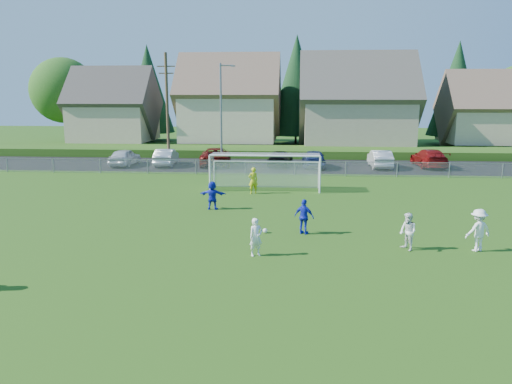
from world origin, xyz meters
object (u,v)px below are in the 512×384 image
(player_white_b, at_px, (408,232))
(car_f, at_px, (380,159))
(player_white_c, at_px, (478,230))
(player_blue_a, at_px, (304,217))
(player_blue_b, at_px, (212,195))
(car_a, at_px, (125,157))
(car_b, at_px, (166,157))
(goalkeeper, at_px, (253,180))
(soccer_ball, at_px, (265,231))
(soccer_goal, at_px, (265,166))
(player_white_a, at_px, (256,237))
(car_c, at_px, (216,156))
(car_d, at_px, (280,158))
(car_e, at_px, (314,159))
(car_g, at_px, (429,158))

(player_white_b, bearing_deg, car_f, 147.59)
(player_white_c, bearing_deg, player_blue_a, -36.55)
(player_blue_b, distance_m, car_a, 19.89)
(car_f, bearing_deg, car_b, 0.53)
(goalkeeper, xyz_separation_m, car_b, (-9.01, 12.32, -0.11))
(car_a, bearing_deg, soccer_ball, 125.28)
(soccer_ball, distance_m, soccer_goal, 11.00)
(player_white_c, relative_size, player_blue_b, 1.11)
(player_white_a, distance_m, player_blue_b, 8.61)
(player_white_b, bearing_deg, car_b, -171.25)
(player_white_b, xyz_separation_m, car_c, (-12.02, 24.39, 0.01))
(goalkeeper, relative_size, soccer_goal, 0.23)
(player_blue_b, bearing_deg, car_f, -123.02)
(player_white_b, xyz_separation_m, car_f, (2.71, 23.97, -0.01))
(player_white_a, distance_m, goalkeeper, 12.77)
(car_f, bearing_deg, player_white_c, 90.40)
(car_b, height_order, car_d, car_b)
(player_white_b, relative_size, soccer_goal, 0.21)
(car_b, xyz_separation_m, car_d, (10.36, 0.46, -0.07))
(car_f, bearing_deg, player_white_a, 70.38)
(soccer_ball, height_order, player_white_b, player_white_b)
(player_white_a, bearing_deg, goalkeeper, 64.67)
(car_b, relative_size, car_d, 0.98)
(player_white_c, height_order, player_blue_a, player_white_c)
(player_white_c, xyz_separation_m, car_c, (-14.90, 24.27, -0.09))
(goalkeeper, bearing_deg, player_blue_a, 87.13)
(car_e, height_order, soccer_goal, soccer_goal)
(player_blue_a, relative_size, goalkeeper, 0.95)
(player_white_a, height_order, car_d, player_white_a)
(car_a, height_order, car_b, car_a)
(player_blue_b, distance_m, car_d, 17.77)
(soccer_goal, bearing_deg, player_white_a, -88.02)
(soccer_ball, relative_size, car_c, 0.04)
(player_white_b, xyz_separation_m, player_blue_a, (-4.28, 2.12, 0.03))
(soccer_ball, distance_m, player_white_b, 6.50)
(car_g, relative_size, soccer_goal, 0.74)
(car_e, xyz_separation_m, car_f, (5.83, 0.46, -0.02))
(car_d, bearing_deg, car_g, -172.62)
(car_a, relative_size, car_g, 0.81)
(soccer_ball, relative_size, soccer_goal, 0.03)
(player_blue_b, bearing_deg, car_a, -54.80)
(player_blue_b, bearing_deg, car_b, -65.23)
(player_white_a, xyz_separation_m, player_blue_b, (-3.11, 8.02, 0.03))
(soccer_ball, height_order, soccer_goal, soccer_goal)
(car_b, relative_size, car_f, 0.97)
(player_blue_b, xyz_separation_m, car_a, (-10.86, 16.66, -0.04))
(player_white_c, bearing_deg, car_e, -96.55)
(car_b, bearing_deg, car_d, 178.24)
(car_a, distance_m, car_e, 17.12)
(player_blue_a, xyz_separation_m, player_blue_b, (-5.10, 4.66, -0.02))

